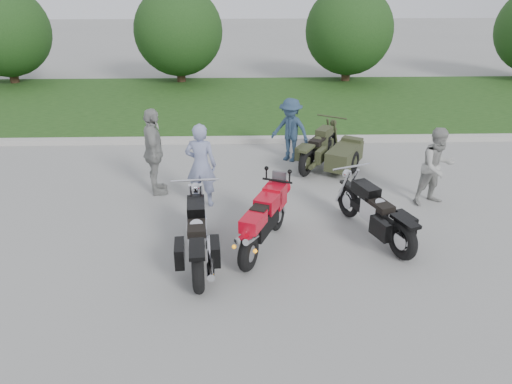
{
  "coord_description": "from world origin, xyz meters",
  "views": [
    {
      "loc": [
        -0.43,
        -7.78,
        4.81
      ],
      "look_at": [
        -0.19,
        0.84,
        0.8
      ],
      "focal_mm": 35.0,
      "sensor_mm": 36.0,
      "label": 1
    }
  ],
  "objects_px": {
    "sportbike_red": "(263,220)",
    "cruiser_right": "(377,215)",
    "person_back": "(154,152)",
    "person_grey": "(437,167)",
    "person_denim": "(290,130)",
    "cruiser_sidecar": "(333,153)",
    "person_stripe": "(201,165)",
    "cruiser_left": "(198,238)"
  },
  "relations": [
    {
      "from": "person_back",
      "to": "sportbike_red",
      "type": "bearing_deg",
      "value": -149.62
    },
    {
      "from": "person_stripe",
      "to": "person_denim",
      "type": "distance_m",
      "value": 3.34
    },
    {
      "from": "cruiser_left",
      "to": "cruiser_sidecar",
      "type": "distance_m",
      "value": 5.24
    },
    {
      "from": "cruiser_sidecar",
      "to": "person_grey",
      "type": "distance_m",
      "value": 2.76
    },
    {
      "from": "cruiser_sidecar",
      "to": "cruiser_right",
      "type": "bearing_deg",
      "value": -56.23
    },
    {
      "from": "person_stripe",
      "to": "person_back",
      "type": "bearing_deg",
      "value": -21.07
    },
    {
      "from": "cruiser_left",
      "to": "person_denim",
      "type": "bearing_deg",
      "value": 62.53
    },
    {
      "from": "person_grey",
      "to": "person_denim",
      "type": "bearing_deg",
      "value": 119.45
    },
    {
      "from": "sportbike_red",
      "to": "person_denim",
      "type": "xyz_separation_m",
      "value": [
        0.89,
        4.47,
        0.23
      ]
    },
    {
      "from": "cruiser_right",
      "to": "person_back",
      "type": "height_order",
      "value": "person_back"
    },
    {
      "from": "sportbike_red",
      "to": "cruiser_right",
      "type": "xyz_separation_m",
      "value": [
        2.16,
        0.35,
        -0.12
      ]
    },
    {
      "from": "person_denim",
      "to": "person_grey",
      "type": "bearing_deg",
      "value": -9.33
    },
    {
      "from": "person_grey",
      "to": "person_back",
      "type": "bearing_deg",
      "value": 155.6
    },
    {
      "from": "person_grey",
      "to": "person_denim",
      "type": "relative_size",
      "value": 1.02
    },
    {
      "from": "person_stripe",
      "to": "sportbike_red",
      "type": "bearing_deg",
      "value": 132.08
    },
    {
      "from": "person_back",
      "to": "person_denim",
      "type": "bearing_deg",
      "value": -70.7
    },
    {
      "from": "person_stripe",
      "to": "person_back",
      "type": "relative_size",
      "value": 0.93
    },
    {
      "from": "cruiser_left",
      "to": "person_stripe",
      "type": "bearing_deg",
      "value": 87.27
    },
    {
      "from": "cruiser_left",
      "to": "cruiser_sidecar",
      "type": "height_order",
      "value": "cruiser_left"
    },
    {
      "from": "sportbike_red",
      "to": "cruiser_left",
      "type": "relative_size",
      "value": 0.8
    },
    {
      "from": "sportbike_red",
      "to": "person_grey",
      "type": "xyz_separation_m",
      "value": [
        3.76,
        1.82,
        0.25
      ]
    },
    {
      "from": "cruiser_left",
      "to": "person_back",
      "type": "distance_m",
      "value": 3.21
    },
    {
      "from": "cruiser_right",
      "to": "person_denim",
      "type": "height_order",
      "value": "person_denim"
    },
    {
      "from": "person_stripe",
      "to": "person_grey",
      "type": "xyz_separation_m",
      "value": [
        4.99,
        -0.08,
        -0.06
      ]
    },
    {
      "from": "sportbike_red",
      "to": "person_grey",
      "type": "bearing_deg",
      "value": 48.76
    },
    {
      "from": "cruiser_sidecar",
      "to": "person_denim",
      "type": "bearing_deg",
      "value": 177.82
    },
    {
      "from": "sportbike_red",
      "to": "cruiser_right",
      "type": "distance_m",
      "value": 2.19
    },
    {
      "from": "person_stripe",
      "to": "person_back",
      "type": "height_order",
      "value": "person_back"
    },
    {
      "from": "person_grey",
      "to": "person_back",
      "type": "relative_size",
      "value": 0.87
    },
    {
      "from": "person_stripe",
      "to": "person_denim",
      "type": "height_order",
      "value": "person_stripe"
    },
    {
      "from": "cruiser_sidecar",
      "to": "person_grey",
      "type": "relative_size",
      "value": 1.29
    },
    {
      "from": "sportbike_red",
      "to": "person_back",
      "type": "xyz_separation_m",
      "value": [
        -2.31,
        2.52,
        0.38
      ]
    },
    {
      "from": "person_grey",
      "to": "person_back",
      "type": "distance_m",
      "value": 6.11
    },
    {
      "from": "person_stripe",
      "to": "cruiser_sidecar",
      "type": "bearing_deg",
      "value": -139.38
    },
    {
      "from": "person_grey",
      "to": "sportbike_red",
      "type": "bearing_deg",
      "value": -171.96
    },
    {
      "from": "cruiser_sidecar",
      "to": "sportbike_red",
      "type": "bearing_deg",
      "value": -86.77
    },
    {
      "from": "cruiser_right",
      "to": "person_stripe",
      "type": "distance_m",
      "value": 3.75
    },
    {
      "from": "person_denim",
      "to": "person_back",
      "type": "height_order",
      "value": "person_back"
    },
    {
      "from": "cruiser_right",
      "to": "person_stripe",
      "type": "bearing_deg",
      "value": 134.12
    },
    {
      "from": "cruiser_left",
      "to": "person_denim",
      "type": "xyz_separation_m",
      "value": [
        2.03,
        4.91,
        0.33
      ]
    },
    {
      "from": "cruiser_right",
      "to": "person_denim",
      "type": "distance_m",
      "value": 4.33
    },
    {
      "from": "cruiser_left",
      "to": "cruiser_right",
      "type": "distance_m",
      "value": 3.39
    }
  ]
}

